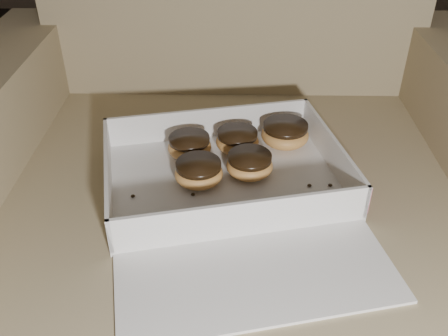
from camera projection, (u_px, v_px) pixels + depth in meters
floor at (46, 285)px, 1.26m from camera, size 4.50×4.50×0.00m
armchair at (232, 210)px, 0.99m from camera, size 1.00×0.84×1.04m
bakery_box at (231, 189)px, 0.80m from camera, size 0.46×0.52×0.07m
donut_a at (190, 146)px, 0.88m from camera, size 0.08×0.08×0.04m
donut_b at (199, 172)px, 0.81m from camera, size 0.08×0.08×0.04m
donut_c at (237, 140)px, 0.89m from camera, size 0.08×0.08×0.04m
donut_d at (285, 133)px, 0.91m from camera, size 0.09×0.09×0.04m
donut_e at (250, 164)px, 0.83m from camera, size 0.08×0.08×0.04m
crumb_a at (330, 185)px, 0.81m from camera, size 0.01×0.01×0.00m
crumb_b at (169, 216)px, 0.75m from camera, size 0.01×0.01×0.00m
crumb_c at (133, 196)px, 0.79m from camera, size 0.01×0.01×0.00m
crumb_d at (193, 194)px, 0.79m from camera, size 0.01×0.01×0.00m
crumb_e at (309, 185)px, 0.81m from camera, size 0.01×0.01×0.00m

